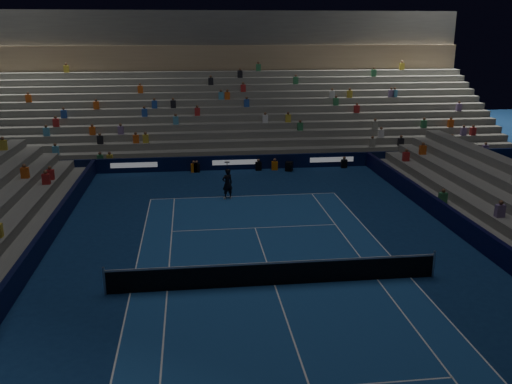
% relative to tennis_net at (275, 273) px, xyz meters
% --- Properties ---
extents(ground, '(90.00, 90.00, 0.00)m').
position_rel_tennis_net_xyz_m(ground, '(0.00, 0.00, -0.50)').
color(ground, navy).
rests_on(ground, ground).
extents(court_surface, '(10.97, 23.77, 0.01)m').
position_rel_tennis_net_xyz_m(court_surface, '(0.00, 0.00, -0.50)').
color(court_surface, navy).
rests_on(court_surface, ground).
extents(sponsor_barrier_far, '(44.00, 0.25, 1.00)m').
position_rel_tennis_net_xyz_m(sponsor_barrier_far, '(0.00, 18.50, -0.00)').
color(sponsor_barrier_far, black).
rests_on(sponsor_barrier_far, ground).
extents(sponsor_barrier_east, '(0.25, 37.00, 1.00)m').
position_rel_tennis_net_xyz_m(sponsor_barrier_east, '(9.70, 0.00, -0.00)').
color(sponsor_barrier_east, black).
rests_on(sponsor_barrier_east, ground).
extents(sponsor_barrier_west, '(0.25, 37.00, 1.00)m').
position_rel_tennis_net_xyz_m(sponsor_barrier_west, '(-9.70, 0.00, -0.00)').
color(sponsor_barrier_west, black).
rests_on(sponsor_barrier_west, ground).
extents(grandstand_main, '(44.00, 15.20, 11.20)m').
position_rel_tennis_net_xyz_m(grandstand_main, '(0.00, 27.90, 2.87)').
color(grandstand_main, slate).
rests_on(grandstand_main, ground).
extents(tennis_net, '(12.90, 0.10, 1.10)m').
position_rel_tennis_net_xyz_m(tennis_net, '(0.00, 0.00, 0.00)').
color(tennis_net, '#B2B2B7').
rests_on(tennis_net, ground).
extents(tennis_player, '(0.78, 0.66, 1.81)m').
position_rel_tennis_net_xyz_m(tennis_player, '(-1.01, 11.56, 0.40)').
color(tennis_player, black).
rests_on(tennis_player, ground).
extents(broadcast_camera, '(0.66, 1.01, 0.63)m').
position_rel_tennis_net_xyz_m(broadcast_camera, '(3.76, 17.63, -0.18)').
color(broadcast_camera, black).
rests_on(broadcast_camera, ground).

